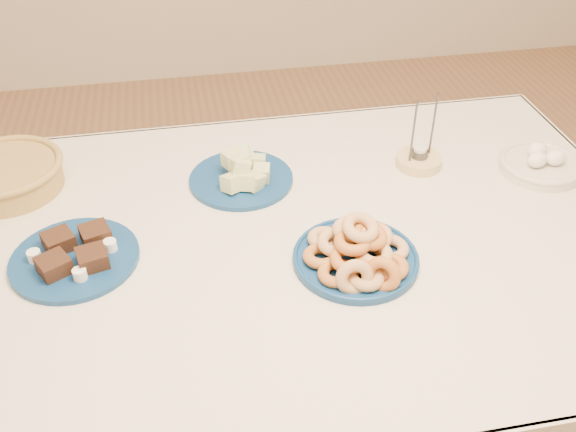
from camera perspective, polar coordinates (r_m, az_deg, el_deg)
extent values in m
cylinder|color=brown|center=(2.04, -22.38, -5.64)|extent=(0.06, 0.06, 0.72)
cylinder|color=brown|center=(2.17, 16.18, -1.10)|extent=(0.06, 0.06, 0.72)
cube|color=silver|center=(1.44, -0.37, -2.30)|extent=(1.70, 1.10, 0.02)
cube|color=silver|center=(1.95, -3.29, 4.92)|extent=(1.70, 0.01, 0.28)
cylinder|color=navy|center=(1.37, 6.02, -3.84)|extent=(0.31, 0.31, 0.01)
torus|color=navy|center=(1.37, 6.04, -3.62)|extent=(0.31, 0.31, 0.01)
torus|color=#B57E4B|center=(1.38, 9.12, -2.88)|extent=(0.08, 0.08, 0.03)
torus|color=#9D5723|center=(1.41, 7.70, -1.55)|extent=(0.11, 0.11, 0.03)
torus|color=#9D5723|center=(1.41, 5.37, -1.40)|extent=(0.11, 0.11, 0.03)
torus|color=#B57E4B|center=(1.39, 3.31, -2.03)|extent=(0.11, 0.11, 0.03)
torus|color=#9D5723|center=(1.34, 2.97, -3.60)|extent=(0.10, 0.10, 0.03)
torus|color=#9D5723|center=(1.31, 4.32, -5.06)|extent=(0.10, 0.10, 0.03)
torus|color=#B57E4B|center=(1.30, 6.91, -5.41)|extent=(0.11, 0.11, 0.03)
torus|color=#9D5723|center=(1.33, 9.04, -4.52)|extent=(0.11, 0.11, 0.03)
torus|color=#B57E4B|center=(1.37, 7.69, -1.89)|extent=(0.09, 0.09, 0.04)
torus|color=#9D5723|center=(1.38, 5.55, -1.17)|extent=(0.10, 0.09, 0.04)
torus|color=#B57E4B|center=(1.34, 4.23, -2.36)|extent=(0.08, 0.08, 0.03)
torus|color=#9D5723|center=(1.31, 5.41, -3.75)|extent=(0.09, 0.09, 0.04)
torus|color=#B57E4B|center=(1.33, 7.67, -3.32)|extent=(0.11, 0.11, 0.03)
torus|color=#9D5723|center=(1.33, 7.23, -1.71)|extent=(0.11, 0.11, 0.04)
torus|color=#B57E4B|center=(1.35, 5.60, -1.16)|extent=(0.10, 0.10, 0.03)
torus|color=#9D5723|center=(1.31, 5.77, -2.30)|extent=(0.08, 0.08, 0.03)
torus|color=#B57E4B|center=(1.31, 6.47, -1.03)|extent=(0.11, 0.11, 0.05)
torus|color=#B57E4B|center=(1.28, 5.93, -5.48)|extent=(0.08, 0.05, 0.08)
torus|color=#9D5723|center=(1.30, 8.36, -5.21)|extent=(0.09, 0.09, 0.08)
cylinder|color=navy|center=(1.61, -4.18, 3.28)|extent=(0.29, 0.29, 0.01)
cube|color=#BBCD82|center=(1.59, -4.26, 5.12)|extent=(0.06, 0.06, 0.05)
cube|color=#BBCD82|center=(1.55, -5.06, 2.92)|extent=(0.06, 0.06, 0.05)
cube|color=#BBCD82|center=(1.55, -4.18, 4.35)|extent=(0.05, 0.05, 0.05)
cube|color=#BBCD82|center=(1.63, -3.54, 4.91)|extent=(0.05, 0.05, 0.05)
cube|color=#BBCD82|center=(1.60, -4.23, 5.45)|extent=(0.05, 0.05, 0.04)
cube|color=#BBCD82|center=(1.57, -4.36, 4.64)|extent=(0.05, 0.05, 0.04)
cube|color=#BBCD82|center=(1.58, -4.23, 4.97)|extent=(0.06, 0.05, 0.05)
cube|color=#BBCD82|center=(1.63, -4.65, 4.80)|extent=(0.04, 0.04, 0.04)
cube|color=#BBCD82|center=(1.62, -2.73, 4.69)|extent=(0.05, 0.05, 0.05)
cube|color=#BBCD82|center=(1.58, -2.37, 3.82)|extent=(0.05, 0.05, 0.04)
cube|color=#BBCD82|center=(1.63, -4.75, 4.84)|extent=(0.05, 0.05, 0.05)
cube|color=#BBCD82|center=(1.59, -5.06, 5.06)|extent=(0.05, 0.05, 0.04)
cube|color=#BBCD82|center=(1.55, -3.55, 3.10)|extent=(0.05, 0.06, 0.05)
cube|color=#BBCD82|center=(1.55, -3.01, 3.13)|extent=(0.06, 0.06, 0.05)
cylinder|color=navy|center=(1.44, -18.42, -3.62)|extent=(0.33, 0.33, 0.01)
cube|color=black|center=(1.40, -20.10, -4.14)|extent=(0.08, 0.08, 0.03)
cube|color=black|center=(1.39, -17.00, -3.60)|extent=(0.07, 0.07, 0.03)
cube|color=black|center=(1.46, -19.72, -2.10)|extent=(0.08, 0.08, 0.03)
cube|color=black|center=(1.45, -16.75, -1.58)|extent=(0.08, 0.08, 0.03)
cylinder|color=white|center=(1.45, -21.62, -3.32)|extent=(0.03, 0.03, 0.02)
cylinder|color=white|center=(1.37, -18.01, -4.95)|extent=(0.03, 0.03, 0.02)
cylinder|color=white|center=(1.42, -15.52, -2.53)|extent=(0.03, 0.03, 0.02)
cylinder|color=olive|center=(1.71, -23.71, 3.17)|extent=(0.33, 0.33, 0.06)
torus|color=olive|center=(1.70, -23.99, 4.10)|extent=(0.35, 0.35, 0.02)
cylinder|color=tan|center=(1.70, 11.53, 4.81)|extent=(0.15, 0.15, 0.03)
cylinder|color=#444349|center=(1.69, 11.62, 5.45)|extent=(0.06, 0.06, 0.02)
cylinder|color=silver|center=(1.68, 11.68, 5.85)|extent=(0.04, 0.04, 0.01)
cylinder|color=#444349|center=(1.63, 11.08, 7.38)|extent=(0.01, 0.01, 0.17)
cylinder|color=#444349|center=(1.67, 12.79, 7.98)|extent=(0.01, 0.01, 0.17)
cylinder|color=beige|center=(1.76, 21.46, 4.10)|extent=(0.24, 0.24, 0.03)
torus|color=beige|center=(1.76, 21.55, 4.45)|extent=(0.25, 0.25, 0.02)
ellipsoid|color=white|center=(1.72, 21.28, 4.69)|extent=(0.06, 0.05, 0.04)
ellipsoid|color=white|center=(1.75, 22.69, 4.81)|extent=(0.06, 0.05, 0.04)
ellipsoid|color=white|center=(1.76, 21.28, 5.52)|extent=(0.06, 0.05, 0.04)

